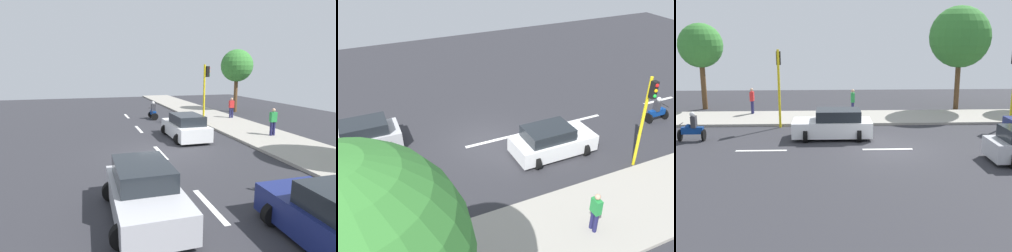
# 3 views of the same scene
# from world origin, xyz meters

# --- Properties ---
(ground_plane) EXTENTS (40.00, 60.00, 0.10)m
(ground_plane) POSITION_xyz_m (0.00, 0.00, -0.05)
(ground_plane) COLOR #2D2D33
(sidewalk) EXTENTS (4.00, 60.00, 0.15)m
(sidewalk) POSITION_xyz_m (7.00, 0.00, 0.07)
(sidewalk) COLOR #9E998E
(sidewalk) RESTS_ON ground
(lane_stripe_north) EXTENTS (0.20, 2.40, 0.01)m
(lane_stripe_north) POSITION_xyz_m (0.00, -6.00, 0.01)
(lane_stripe_north) COLOR white
(lane_stripe_north) RESTS_ON ground
(lane_stripe_mid) EXTENTS (0.20, 2.40, 0.01)m
(lane_stripe_mid) POSITION_xyz_m (0.00, 0.00, 0.01)
(lane_stripe_mid) COLOR white
(lane_stripe_mid) RESTS_ON ground
(lane_stripe_south) EXTENTS (0.20, 2.40, 0.01)m
(lane_stripe_south) POSITION_xyz_m (0.00, 6.00, 0.01)
(lane_stripe_south) COLOR white
(lane_stripe_south) RESTS_ON ground
(lane_stripe_far_south) EXTENTS (0.20, 2.40, 0.01)m
(lane_stripe_far_south) POSITION_xyz_m (0.00, 12.00, 0.01)
(lane_stripe_far_south) COLOR white
(lane_stripe_far_south) RESTS_ON ground
(car_silver) EXTENTS (2.27, 4.00, 1.52)m
(car_silver) POSITION_xyz_m (-2.05, -6.02, 0.71)
(car_silver) COLOR #B7B7BC
(car_silver) RESTS_ON ground
(car_white) EXTENTS (2.31, 4.12, 1.52)m
(car_white) POSITION_xyz_m (2.25, 2.55, 0.71)
(car_white) COLOR white
(car_white) RESTS_ON ground
(motorcycle) EXTENTS (0.60, 1.30, 1.53)m
(motorcycle) POSITION_xyz_m (1.93, 9.79, 0.64)
(motorcycle) COLOR black
(motorcycle) RESTS_ON ground
(pedestrian_near_signal) EXTENTS (0.40, 0.24, 1.69)m
(pedestrian_near_signal) POSITION_xyz_m (8.21, 7.83, 1.06)
(pedestrian_near_signal) COLOR #1E1E4C
(pedestrian_near_signal) RESTS_ON sidewalk
(pedestrian_by_tree) EXTENTS (0.40, 0.24, 1.69)m
(pedestrian_by_tree) POSITION_xyz_m (7.46, 1.22, 1.06)
(pedestrian_by_tree) COLOR #1E1E4C
(pedestrian_by_tree) RESTS_ON sidewalk
(traffic_light_corner) EXTENTS (0.49, 0.24, 4.50)m
(traffic_light_corner) POSITION_xyz_m (4.85, 5.62, 2.93)
(traffic_light_corner) COLOR yellow
(traffic_light_corner) RESTS_ON ground
(street_tree_south) EXTENTS (3.08, 3.08, 6.05)m
(street_tree_south) POSITION_xyz_m (10.71, 11.67, 4.47)
(street_tree_south) COLOR brown
(street_tree_south) RESTS_ON ground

